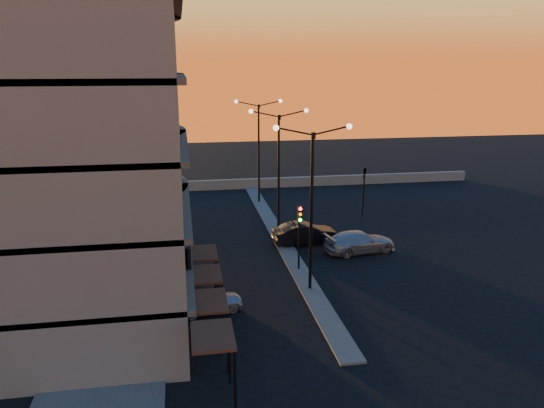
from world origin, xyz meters
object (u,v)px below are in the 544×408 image
Objects in this scene: car_hatchback at (208,301)px; car_sedan at (305,233)px; car_wagon at (360,242)px; traffic_light_main at (300,227)px; streetlamp_mid at (279,163)px.

car_sedan is at bearing -48.76° from car_hatchback.
traffic_light_main is at bearing 109.13° from car_wagon.
car_hatchback is at bearing 114.44° from car_wagon.
streetlamp_mid is 2.24× the size of traffic_light_main.
streetlamp_mid is 8.18m from car_wagon.
car_wagon is (3.32, -2.33, -0.04)m from car_sedan.
car_sedan is 4.06m from car_wagon.
car_wagon is at bearing -42.04° from streetlamp_mid.
car_wagon is (4.88, 2.73, -2.16)m from traffic_light_main.
streetlamp_mid is 2.63× the size of car_hatchback.
car_sedan is at bearing 44.84° from car_wagon.
traffic_light_main is 5.70m from car_sedan.
streetlamp_mid is 1.89× the size of car_wagon.
streetlamp_mid is at bearing -37.86° from car_hatchback.
streetlamp_mid reaches higher than car_wagon.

